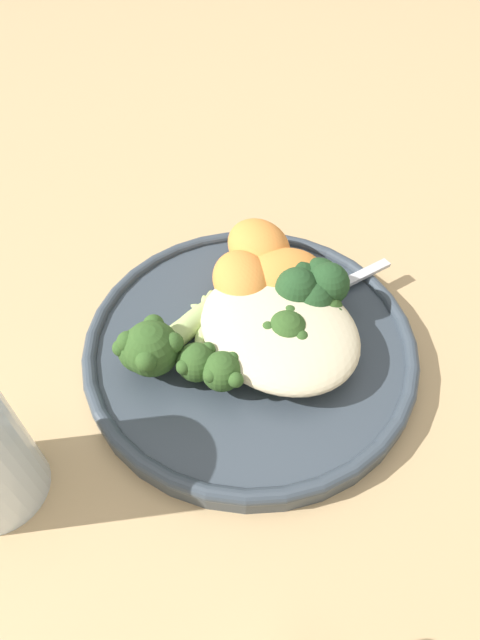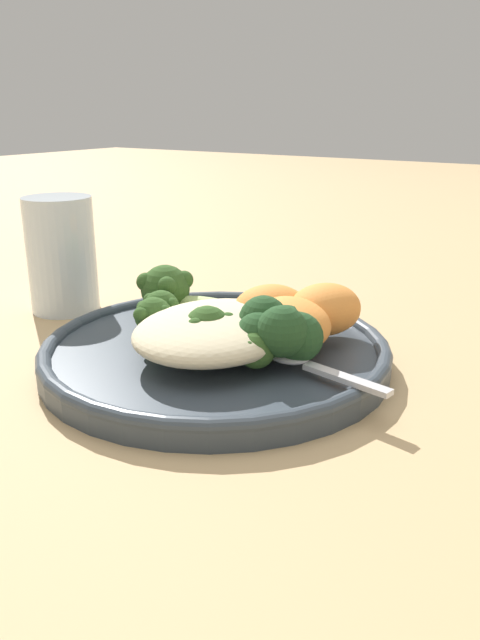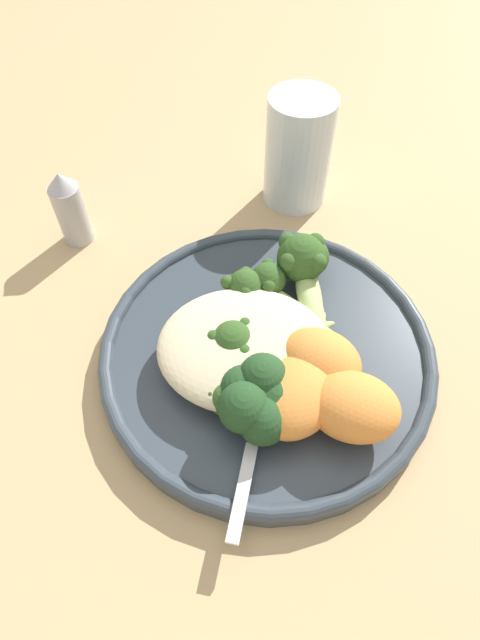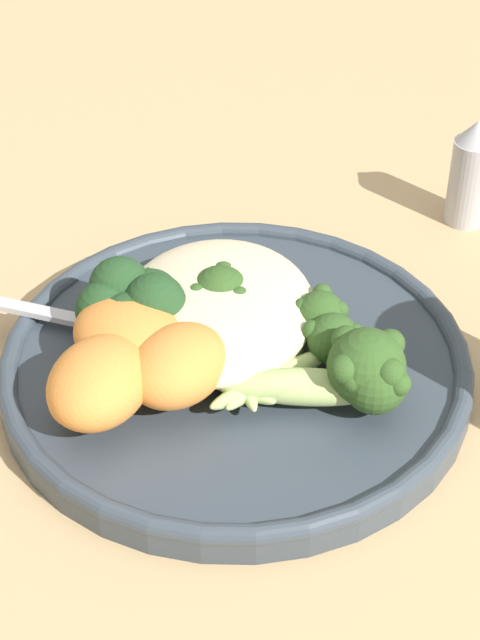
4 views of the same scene
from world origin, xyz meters
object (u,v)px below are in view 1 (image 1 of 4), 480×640
Objects in this scene: broccoli_stalk_1 at (160,342)px; broccoli_stalk_7 at (258,295)px; broccoli_stalk_3 at (221,360)px; broccoli_stalk_5 at (277,331)px; sweet_potato_chunk_0 at (258,245)px; sweet_potato_chunk_2 at (284,275)px; broccoli_stalk_2 at (199,350)px; sweet_potato_chunk_3 at (242,279)px; broccoli_stalk_4 at (259,355)px; sweet_potato_chunk_1 at (259,247)px; spoon at (325,291)px; broccoli_stalk_0 at (153,343)px; kale_tuft at (312,288)px; plate at (250,344)px; broccoli_stalk_6 at (287,311)px; quinoa_mound at (275,325)px.

broccoli_stalk_7 is at bearing 164.36° from broccoli_stalk_1.
broccoli_stalk_1 reaches higher than broccoli_stalk_3.
broccoli_stalk_5 and sweet_potato_chunk_0 have the same top height.
broccoli_stalk_7 is 0.03m from sweet_potato_chunk_2.
sweet_potato_chunk_3 reaches higher than broccoli_stalk_2.
broccoli_stalk_4 is at bearing -107.63° from broccoli_stalk_7.
broccoli_stalk_4 is 1.55× the size of sweet_potato_chunk_1.
sweet_potato_chunk_1 is 0.07m from spoon.
broccoli_stalk_5 is 0.07m from spoon.
broccoli_stalk_5 is 1.02× the size of spoon.
broccoli_stalk_0 is at bearing -91.52° from broccoli_stalk_2.
broccoli_stalk_5 reaches higher than broccoli_stalk_4.
broccoli_stalk_2 is at bearing -134.66° from broccoli_stalk_4.
kale_tuft is at bearing 80.98° from broccoli_stalk_5.
sweet_potato_chunk_3 reaches higher than broccoli_stalk_7.
broccoli_stalk_5 reaches higher than broccoli_stalk_2.
sweet_potato_chunk_1 is at bearing -173.64° from broccoli_stalk_0.
plate is at bearing 149.11° from broccoli_stalk_0.
broccoli_stalk_5 is (0.00, -0.02, 0.01)m from broccoli_stalk_4.
broccoli_stalk_3 is at bearing -130.50° from broccoli_stalk_7.
broccoli_stalk_4 is (-0.03, -0.03, -0.00)m from broccoli_stalk_2.
broccoli_stalk_0 is 1.84× the size of sweet_potato_chunk_0.
sweet_potato_chunk_0 is at bearing 163.09° from broccoli_stalk_2.
broccoli_stalk_3 reaches higher than broccoli_stalk_7.
sweet_potato_chunk_3 is 0.08m from spoon.
sweet_potato_chunk_1 is at bearing -12.04° from sweet_potato_chunk_2.
sweet_potato_chunk_1 is 0.07m from kale_tuft.
broccoli_stalk_1 is (0.03, 0.07, 0.03)m from plate.
broccoli_stalk_5 is 0.06m from sweet_potato_chunk_3.
broccoli_stalk_5 is 1.07× the size of broccoli_stalk_6.
broccoli_stalk_0 is 0.10m from broccoli_stalk_5.
sweet_potato_chunk_3 is 0.06m from kale_tuft.
broccoli_stalk_5 is at bearing 141.65° from broccoli_stalk_0.
spoon is at bearing -92.50° from kale_tuft.
sweet_potato_chunk_2 is at bearing -123.79° from sweet_potato_chunk_3.
sweet_potato_chunk_1 is (0.08, -0.06, 0.00)m from broccoli_stalk_5.
sweet_potato_chunk_1 reaches higher than broccoli_stalk_3.
broccoli_stalk_7 is at bearing 135.15° from sweet_potato_chunk_1.
broccoli_stalk_3 is 1.58× the size of sweet_potato_chunk_3.
plate is 3.87× the size of sweet_potato_chunk_2.
sweet_potato_chunk_0 reaches higher than quinoa_mound.
sweet_potato_chunk_0 is 0.07m from kale_tuft.
broccoli_stalk_5 is at bearing 128.35° from sweet_potato_chunk_2.
broccoli_stalk_7 is (0.04, -0.02, -0.00)m from broccoli_stalk_5.
plate is 4.16× the size of sweet_potato_chunk_1.
plate is at bearing -147.13° from broccoli_stalk_6.
spoon is at bearing -86.66° from quinoa_mound.
kale_tuft is at bearing -144.29° from sweet_potato_chunk_3.
sweet_potato_chunk_2 is (0.01, -0.10, 0.01)m from broccoli_stalk_2.
broccoli_stalk_2 is at bearing -133.56° from broccoli_stalk_3.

